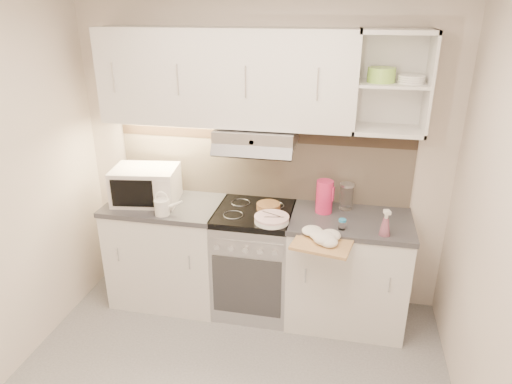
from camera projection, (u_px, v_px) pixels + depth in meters
room_shell at (228, 148)px, 2.64m from camera, size 3.04×2.84×2.52m
base_cabinet_left at (169, 253)px, 3.90m from camera, size 0.90×0.60×0.86m
worktop_left at (165, 205)px, 3.73m from camera, size 0.92×0.62×0.04m
base_cabinet_right at (347, 272)px, 3.62m from camera, size 0.90×0.60×0.86m
worktop_right at (351, 221)px, 3.45m from camera, size 0.92×0.62×0.04m
electric_range at (254, 260)px, 3.76m from camera, size 0.60×0.60×0.90m
microwave at (146, 185)px, 3.70m from camera, size 0.56×0.44×0.29m
watering_can at (163, 206)px, 3.49m from camera, size 0.22×0.11×0.19m
plate_stack at (272, 219)px, 3.38m from camera, size 0.26×0.26×0.06m
bread_loaf at (268, 206)px, 3.60m from camera, size 0.19×0.19×0.05m
pink_pitcher at (324, 197)px, 3.51m from camera, size 0.14×0.13×0.26m
glass_jar at (346, 196)px, 3.57m from camera, size 0.11×0.11×0.21m
spice_jar at (342, 224)px, 3.27m from camera, size 0.05×0.05×0.08m
spray_bottle at (385, 224)px, 3.17m from camera, size 0.08×0.08×0.21m
cutting_board at (323, 242)px, 3.17m from camera, size 0.45×0.42×0.02m
dish_towel at (324, 235)px, 3.16m from camera, size 0.31×0.27×0.08m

